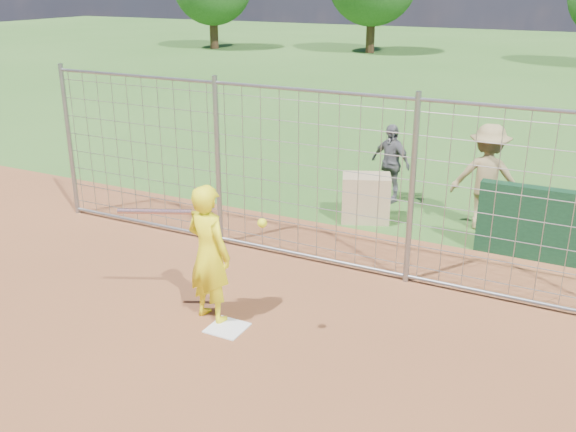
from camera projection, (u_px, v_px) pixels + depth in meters
The scene contains 9 objects.
ground at pixel (236, 321), 7.78m from camera, with size 100.00×100.00×0.00m, color #2D591E.
home_plate at pixel (227, 328), 7.61m from camera, with size 0.43×0.43×0.02m, color silver.
dugout_wall at pixel (571, 229), 9.14m from camera, with size 2.60×0.20×1.10m, color #11381E.
batter at pixel (209, 254), 7.56m from camera, with size 0.62×0.41×1.71m, color #FDF216.
bystander_b at pixel (390, 163), 11.75m from camera, with size 0.85×0.35×1.45m, color #5A5A5F.
bystander_c at pixel (487, 177), 10.40m from camera, with size 1.13×0.65×1.75m, color olive.
equipment_bin at pixel (366, 198), 10.90m from camera, with size 0.80×0.55×0.80m, color tan.
equipment_in_play at pixel (179, 214), 7.22m from camera, with size 1.87×0.42×0.18m.
backstop_fence at pixel (308, 179), 9.01m from camera, with size 9.08×0.08×2.60m.
Camera 1 is at (3.68, -5.81, 3.91)m, focal length 40.00 mm.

